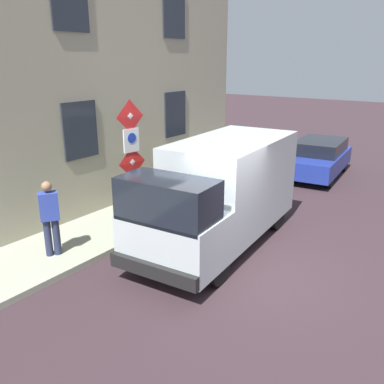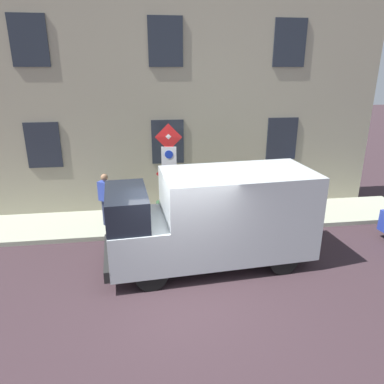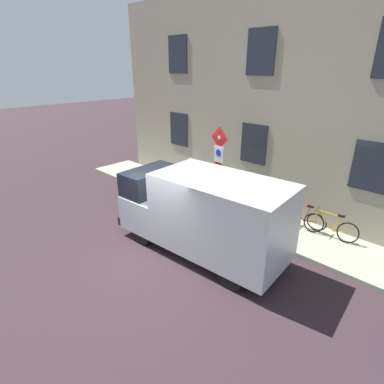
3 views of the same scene
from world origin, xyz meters
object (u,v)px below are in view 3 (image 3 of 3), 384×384
(bicycle_orange, at_px, (330,226))
(sign_post_stacked, at_px, (219,162))
(bicycle_black, at_px, (275,208))
(litter_bin, at_px, (216,202))
(delivery_van, at_px, (203,212))
(bicycle_red, at_px, (301,217))
(pedestrian, at_px, (191,176))

(bicycle_orange, bearing_deg, sign_post_stacked, 15.93)
(bicycle_black, xyz_separation_m, litter_bin, (-1.26, 1.75, 0.08))
(sign_post_stacked, distance_m, delivery_van, 2.32)
(sign_post_stacked, xyz_separation_m, bicycle_red, (1.41, -2.55, -1.70))
(bicycle_red, xyz_separation_m, bicycle_black, (0.00, 1.00, 0.00))
(bicycle_black, bearing_deg, litter_bin, 37.84)
(litter_bin, bearing_deg, bicycle_red, -65.32)
(delivery_van, xyz_separation_m, pedestrian, (2.53, 2.98, -0.26))
(delivery_van, distance_m, pedestrian, 3.92)
(bicycle_orange, distance_m, pedestrian, 5.60)
(bicycle_orange, bearing_deg, delivery_van, 46.75)
(delivery_van, xyz_separation_m, litter_bin, (2.04, 1.21, -0.74))
(sign_post_stacked, height_order, litter_bin, sign_post_stacked)
(delivery_van, distance_m, bicycle_orange, 4.25)
(sign_post_stacked, height_order, delivery_van, sign_post_stacked)
(bicycle_orange, distance_m, bicycle_black, 1.99)
(pedestrian, bearing_deg, delivery_van, -97.65)
(bicycle_red, bearing_deg, litter_bin, 18.24)
(delivery_van, relative_size, bicycle_red, 3.18)
(sign_post_stacked, relative_size, bicycle_red, 1.86)
(delivery_van, xyz_separation_m, bicycle_orange, (3.31, -2.54, -0.82))
(bicycle_black, bearing_deg, delivery_van, 82.66)
(bicycle_black, bearing_deg, sign_post_stacked, 44.26)
(bicycle_black, distance_m, pedestrian, 3.65)
(litter_bin, bearing_deg, delivery_van, -149.44)
(delivery_van, bearing_deg, bicycle_black, -103.71)
(bicycle_red, xyz_separation_m, litter_bin, (-1.26, 2.75, 0.08))
(bicycle_orange, distance_m, litter_bin, 3.95)
(sign_post_stacked, distance_m, bicycle_black, 2.70)
(sign_post_stacked, bearing_deg, litter_bin, 53.67)
(bicycle_red, distance_m, pedestrian, 4.62)
(pedestrian, relative_size, litter_bin, 1.91)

